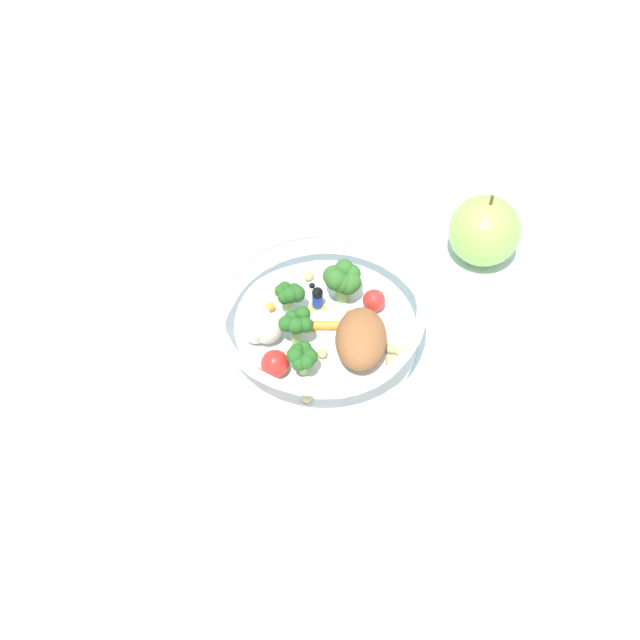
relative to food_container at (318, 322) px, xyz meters
name	(u,v)px	position (x,y,z in m)	size (l,w,h in m)	color
ground_plane	(308,342)	(-0.01, 0.00, -0.03)	(2.40, 2.40, 0.00)	silver
food_container	(318,322)	(0.00, 0.00, 0.00)	(0.22, 0.22, 0.06)	white
loose_apple	(484,231)	(0.15, 0.17, 0.01)	(0.08, 0.08, 0.09)	#8CB74C
folded_napkin	(94,458)	(-0.17, -0.19, -0.03)	(0.11, 0.13, 0.01)	white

